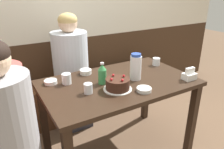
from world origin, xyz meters
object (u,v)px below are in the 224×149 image
at_px(napkin_holder, 189,75).
at_px(glass_water_tall, 67,79).
at_px(bowl_rice_small, 51,82).
at_px(person_teal_shirt, 10,147).
at_px(glass_tumbler_short, 156,62).
at_px(soju_bottle, 102,74).
at_px(bowl_soup_white, 144,89).
at_px(person_pale_blue_shirt, 72,74).
at_px(water_pitcher, 136,67).
at_px(person_grey_tee, 5,127).
at_px(glass_shot_small, 88,88).
at_px(birthday_cake, 118,84).
at_px(bowl_side_dish, 86,72).
at_px(bench_seat, 82,94).

height_order(napkin_holder, glass_water_tall, napkin_holder).
xyz_separation_m(bowl_rice_small, person_teal_shirt, (-0.39, -0.47, -0.15)).
bearing_deg(glass_tumbler_short, soju_bottle, -170.20).
xyz_separation_m(bowl_soup_white, person_pale_blue_shirt, (-0.25, 0.90, -0.14)).
height_order(soju_bottle, glass_tumbler_short, soju_bottle).
distance_m(bowl_rice_small, glass_tumbler_short, 1.04).
bearing_deg(glass_water_tall, person_pale_blue_shirt, 66.12).
height_order(water_pitcher, person_pale_blue_shirt, person_pale_blue_shirt).
bearing_deg(person_grey_tee, person_pale_blue_shirt, 39.59).
xyz_separation_m(napkin_holder, glass_shot_small, (-0.85, 0.20, 0.00)).
relative_size(birthday_cake, glass_shot_small, 2.87).
relative_size(glass_shot_small, person_teal_shirt, 0.06).
distance_m(birthday_cake, napkin_holder, 0.64).
bearing_deg(person_pale_blue_shirt, bowl_rice_small, -38.63).
bearing_deg(napkin_holder, bowl_side_dish, 141.85).
bearing_deg(person_grey_tee, glass_tumbler_short, 3.59).
relative_size(bowl_rice_small, person_teal_shirt, 0.08).
height_order(napkin_holder, bowl_soup_white, napkin_holder).
relative_size(napkin_holder, bowl_side_dish, 1.04).
bearing_deg(birthday_cake, soju_bottle, 108.17).
relative_size(bench_seat, glass_water_tall, 25.18).
bearing_deg(glass_tumbler_short, glass_water_tall, 178.29).
xyz_separation_m(soju_bottle, napkin_holder, (0.68, -0.30, -0.05)).
relative_size(water_pitcher, glass_tumbler_short, 3.08).
distance_m(birthday_cake, person_teal_shirt, 0.83).
bearing_deg(person_teal_shirt, bench_seat, 49.88).
distance_m(birthday_cake, glass_shot_small, 0.23).
relative_size(birthday_cake, napkin_holder, 2.02).
xyz_separation_m(glass_water_tall, glass_tumbler_short, (0.92, -0.03, -0.01)).
relative_size(water_pitcher, person_pale_blue_shirt, 0.18).
relative_size(soju_bottle, person_teal_shirt, 0.14).
xyz_separation_m(bowl_side_dish, person_grey_tee, (-0.72, -0.23, -0.19)).
distance_m(bench_seat, birthday_cake, 1.10).
height_order(bowl_soup_white, bowl_side_dish, bowl_side_dish).
bearing_deg(person_teal_shirt, birthday_cake, 7.45).
bearing_deg(bowl_soup_white, glass_tumbler_short, 40.63).
xyz_separation_m(glass_water_tall, person_grey_tee, (-0.50, -0.12, -0.21)).
xyz_separation_m(birthday_cake, person_grey_tee, (-0.81, 0.18, -0.21)).
relative_size(glass_tumbler_short, person_grey_tee, 0.06).
distance_m(bench_seat, glass_shot_small, 1.09).
xyz_separation_m(bench_seat, person_grey_tee, (-0.89, -0.77, 0.33)).
relative_size(bench_seat, person_grey_tee, 1.84).
bearing_deg(person_teal_shirt, glass_tumbler_short, 14.76).
distance_m(bench_seat, soju_bottle, 1.00).
xyz_separation_m(soju_bottle, glass_water_tall, (-0.25, 0.14, -0.04)).
bearing_deg(napkin_holder, bowl_rice_small, 153.86).
xyz_separation_m(soju_bottle, person_pale_blue_shirt, (-0.04, 0.62, -0.21)).
bearing_deg(birthday_cake, bowl_side_dish, 101.45).
relative_size(bowl_rice_small, bowl_side_dish, 0.99).
height_order(birthday_cake, glass_tumbler_short, birthday_cake).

